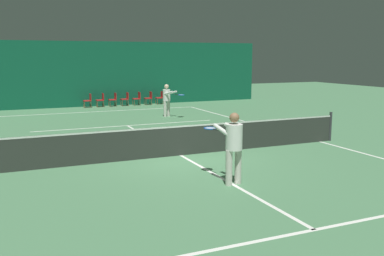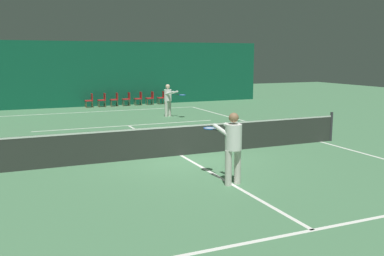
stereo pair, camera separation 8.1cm
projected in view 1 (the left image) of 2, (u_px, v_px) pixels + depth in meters
name	position (u px, v px, depth m)	size (l,w,h in m)	color
ground_plane	(181.00, 155.00, 13.47)	(60.00, 60.00, 0.00)	#4C7F56
backdrop_curtain	(91.00, 74.00, 26.41)	(23.00, 0.12, 4.00)	#0F5138
court_line_baseline_far	(102.00, 111.00, 24.23)	(11.00, 0.10, 0.00)	white
court_line_service_far	(127.00, 126.00, 19.25)	(8.25, 0.10, 0.00)	white
court_line_service_near	(314.00, 230.00, 7.69)	(8.25, 0.10, 0.00)	white
court_line_sideline_right	(320.00, 142.00, 15.64)	(0.10, 23.80, 0.00)	white
court_line_centre	(181.00, 155.00, 13.47)	(0.10, 12.80, 0.00)	white
tennis_net	(181.00, 140.00, 13.39)	(12.00, 0.10, 1.07)	#2D332D
player_near	(233.00, 143.00, 10.29)	(0.56, 1.43, 1.77)	beige
player_far	(167.00, 98.00, 22.00)	(0.94, 1.36, 1.67)	beige
courtside_chair_0	(88.00, 100.00, 26.03)	(0.44, 0.44, 0.84)	brown
courtside_chair_1	(101.00, 99.00, 26.34)	(0.44, 0.44, 0.84)	brown
courtside_chair_2	(113.00, 99.00, 26.64)	(0.44, 0.44, 0.84)	brown
courtside_chair_3	(126.00, 98.00, 26.95)	(0.44, 0.44, 0.84)	brown
courtside_chair_4	(137.00, 98.00, 27.25)	(0.44, 0.44, 0.84)	brown
courtside_chair_5	(149.00, 97.00, 27.56)	(0.44, 0.44, 0.84)	brown
courtside_chair_6	(160.00, 97.00, 27.86)	(0.44, 0.44, 0.84)	brown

